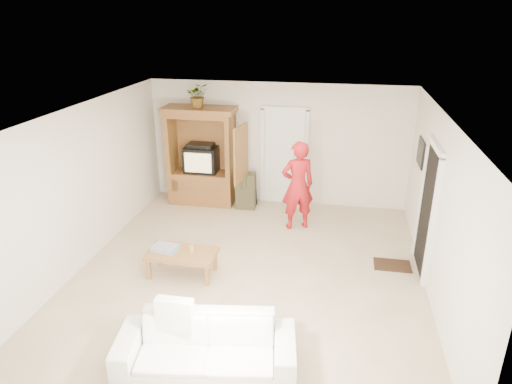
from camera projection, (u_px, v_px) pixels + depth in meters
floor at (250, 271)px, 7.45m from camera, size 6.00×6.00×0.00m
ceiling at (249, 113)px, 6.48m from camera, size 6.00×6.00×0.00m
wall_back at (278, 144)px, 9.70m from camera, size 5.50×0.00×5.50m
wall_front at (185, 319)px, 4.23m from camera, size 5.50×0.00×5.50m
wall_left at (85, 185)px, 7.44m from camera, size 0.00×6.00×6.00m
wall_right at (439, 211)px, 6.49m from camera, size 0.00×6.00×6.00m
armoire at (203, 162)px, 9.81m from camera, size 1.82×1.14×2.10m
door_back at (284, 158)px, 9.75m from camera, size 0.85×0.05×2.04m
doorway_right at (427, 212)px, 7.14m from camera, size 0.05×0.90×2.04m
framed_picture at (421, 153)px, 8.11m from camera, size 0.03×0.60×0.48m
doormat at (392, 265)px, 7.59m from camera, size 0.60×0.40×0.02m
plant at (198, 95)px, 9.25m from camera, size 0.55×0.52×0.49m
man at (298, 186)px, 8.62m from camera, size 0.75×0.63×1.74m
sofa at (206, 346)px, 5.34m from camera, size 2.19×1.12×0.61m
coffee_table at (182, 255)px, 7.22m from camera, size 1.09×0.60×0.41m
towel at (165, 248)px, 7.23m from camera, size 0.41×0.32×0.08m
candle at (191, 249)px, 7.20m from camera, size 0.08×0.08×0.10m
backpack_black at (249, 198)px, 9.85m from camera, size 0.33×0.24×0.36m
backpack_olive at (246, 191)px, 9.69m from camera, size 0.43×0.33×0.77m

